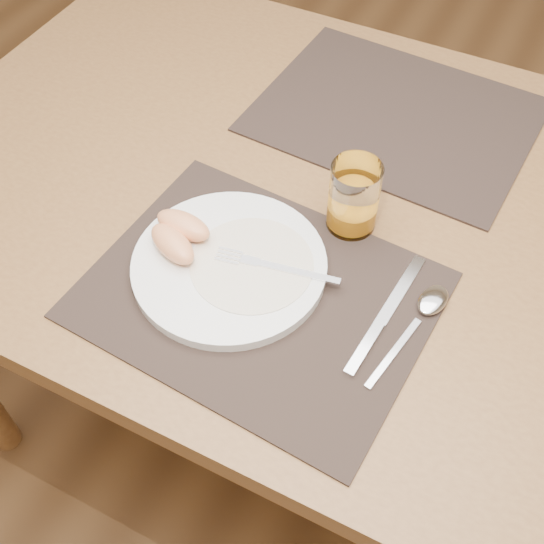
{
  "coord_description": "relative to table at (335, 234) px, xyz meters",
  "views": [
    {
      "loc": [
        0.24,
        -0.7,
        1.49
      ],
      "look_at": [
        -0.02,
        -0.19,
        0.77
      ],
      "focal_mm": 45.0,
      "sensor_mm": 36.0,
      "label": 1
    }
  ],
  "objects": [
    {
      "name": "knife",
      "position": [
        0.14,
        -0.19,
        0.09
      ],
      "size": [
        0.03,
        0.22,
        0.01
      ],
      "color": "silver",
      "rests_on": "placemat_near"
    },
    {
      "name": "spoon",
      "position": [
        0.19,
        -0.14,
        0.09
      ],
      "size": [
        0.06,
        0.19,
        0.01
      ],
      "color": "silver",
      "rests_on": "placemat_near"
    },
    {
      "name": "grapefruit_wedges",
      "position": [
        -0.16,
        -0.2,
        0.12
      ],
      "size": [
        0.1,
        0.09,
        0.03
      ],
      "color": "#EE9B61",
      "rests_on": "plate"
    },
    {
      "name": "table",
      "position": [
        0.0,
        0.0,
        0.0
      ],
      "size": [
        1.4,
        0.9,
        0.75
      ],
      "color": "brown",
      "rests_on": "ground"
    },
    {
      "name": "plate",
      "position": [
        -0.08,
        -0.2,
        0.1
      ],
      "size": [
        0.27,
        0.27,
        0.02
      ],
      "primitive_type": "cylinder",
      "color": "white",
      "rests_on": "placemat_near"
    },
    {
      "name": "fork",
      "position": [
        -0.03,
        -0.18,
        0.11
      ],
      "size": [
        0.17,
        0.05,
        0.0
      ],
      "color": "silver",
      "rests_on": "plate"
    },
    {
      "name": "plate_dressing",
      "position": [
        -0.05,
        -0.19,
        0.1
      ],
      "size": [
        0.17,
        0.17,
        0.0
      ],
      "color": "white",
      "rests_on": "plate"
    },
    {
      "name": "ground",
      "position": [
        0.0,
        0.0,
        -0.67
      ],
      "size": [
        5.0,
        5.0,
        0.0
      ],
      "primitive_type": "plane",
      "color": "brown",
      "rests_on": "ground"
    },
    {
      "name": "placemat_near",
      "position": [
        -0.02,
        -0.22,
        0.09
      ],
      "size": [
        0.47,
        0.38,
        0.0
      ],
      "primitive_type": "cube",
      "rotation": [
        0.0,
        0.0,
        -0.07
      ],
      "color": "#2D211C",
      "rests_on": "table"
    },
    {
      "name": "juice_glass",
      "position": [
        0.04,
        -0.04,
        0.14
      ],
      "size": [
        0.07,
        0.07,
        0.11
      ],
      "color": "white",
      "rests_on": "placemat_near"
    },
    {
      "name": "placemat_far",
      "position": [
        0.01,
        0.22,
        0.09
      ],
      "size": [
        0.47,
        0.38,
        0.0
      ],
      "primitive_type": "cube",
      "rotation": [
        0.0,
        0.0,
        -0.06
      ],
      "color": "#2D211C",
      "rests_on": "table"
    }
  ]
}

